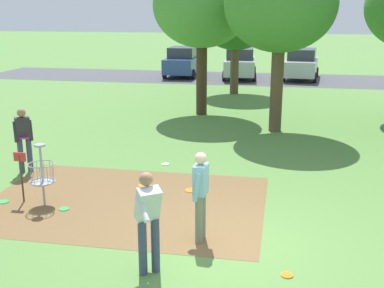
# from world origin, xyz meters

# --- Properties ---
(ground_plane) EXTENTS (160.00, 160.00, 0.00)m
(ground_plane) POSITION_xyz_m (0.00, 0.00, 0.00)
(ground_plane) COLOR #5B8942
(dirt_tee_pad) EXTENTS (6.16, 4.34, 0.01)m
(dirt_tee_pad) POSITION_xyz_m (-2.47, 1.64, 0.00)
(dirt_tee_pad) COLOR brown
(dirt_tee_pad) RESTS_ON ground
(disc_golf_basket) EXTENTS (0.98, 0.58, 1.39)m
(disc_golf_basket) POSITION_xyz_m (-4.22, 1.15, 0.75)
(disc_golf_basket) COLOR #9E9EA3
(disc_golf_basket) RESTS_ON ground
(player_foreground_watching) EXTENTS (0.42, 0.48, 1.71)m
(player_foreground_watching) POSITION_xyz_m (-0.51, 0.10, 0.97)
(player_foreground_watching) COLOR slate
(player_foreground_watching) RESTS_ON ground
(player_throwing) EXTENTS (0.47, 0.45, 1.71)m
(player_throwing) POSITION_xyz_m (-5.69, 3.16, 0.97)
(player_throwing) COLOR #384260
(player_throwing) RESTS_ON ground
(player_waiting_right) EXTENTS (0.58, 1.14, 1.71)m
(player_waiting_right) POSITION_xyz_m (-1.14, -1.18, 0.99)
(player_waiting_right) COLOR #384260
(player_waiting_right) RESTS_ON ground
(frisbee_near_basket) EXTENTS (0.22, 0.22, 0.02)m
(frisbee_near_basket) POSITION_xyz_m (-2.23, 4.46, 0.01)
(frisbee_near_basket) COLOR white
(frisbee_near_basket) RESTS_ON ground
(frisbee_by_tee) EXTENTS (0.20, 0.20, 0.02)m
(frisbee_by_tee) POSITION_xyz_m (1.08, -0.89, 0.01)
(frisbee_by_tee) COLOR orange
(frisbee_by_tee) RESTS_ON ground
(frisbee_mid_grass) EXTENTS (0.25, 0.25, 0.02)m
(frisbee_mid_grass) POSITION_xyz_m (-5.15, 1.12, 0.01)
(frisbee_mid_grass) COLOR green
(frisbee_mid_grass) RESTS_ON ground
(frisbee_far_left) EXTENTS (0.22, 0.22, 0.02)m
(frisbee_far_left) POSITION_xyz_m (-3.64, 0.99, 0.01)
(frisbee_far_left) COLOR green
(frisbee_far_left) RESTS_ON ground
(tree_near_left) EXTENTS (3.83, 3.83, 5.92)m
(tree_near_left) POSITION_xyz_m (-2.36, 11.31, 4.26)
(tree_near_left) COLOR #422D1E
(tree_near_left) RESTS_ON ground
(tree_near_right) EXTENTS (3.76, 3.76, 5.92)m
(tree_near_right) POSITION_xyz_m (0.66, 8.96, 4.29)
(tree_near_right) COLOR brown
(tree_near_right) RESTS_ON ground
(tree_mid_left) EXTENTS (3.68, 3.68, 5.31)m
(tree_mid_left) POSITION_xyz_m (-1.56, 16.52, 3.72)
(tree_mid_left) COLOR brown
(tree_mid_left) RESTS_ON ground
(parking_lot_strip) EXTENTS (36.00, 6.00, 0.01)m
(parking_lot_strip) POSITION_xyz_m (0.00, 22.21, 0.00)
(parking_lot_strip) COLOR #4C4C51
(parking_lot_strip) RESTS_ON ground
(parked_car_leftmost) EXTENTS (2.02, 4.22, 1.84)m
(parked_car_leftmost) POSITION_xyz_m (-5.46, 22.62, 0.92)
(parked_car_leftmost) COLOR #2D4784
(parked_car_leftmost) RESTS_ON ground
(parked_car_center_left) EXTENTS (2.18, 4.31, 1.84)m
(parked_car_center_left) POSITION_xyz_m (-1.79, 22.31, 0.92)
(parked_car_center_left) COLOR #B2B7BC
(parked_car_center_left) RESTS_ON ground
(parked_car_center_right) EXTENTS (2.28, 4.35, 1.84)m
(parked_car_center_right) POSITION_xyz_m (1.93, 22.59, 0.92)
(parked_car_center_right) COLOR #B2B7BC
(parked_car_center_right) RESTS_ON ground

